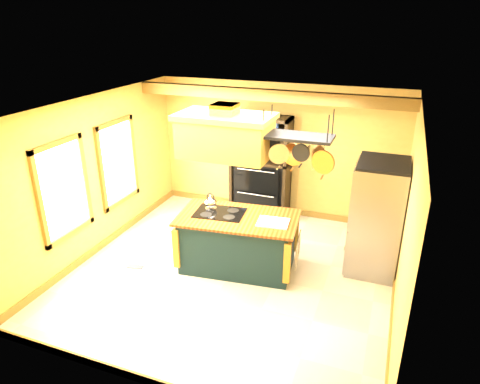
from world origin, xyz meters
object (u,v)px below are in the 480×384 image
Objects in this scene: range_hood at (225,134)px; pot_rack at (298,145)px; refrigerator at (376,220)px; kitchen_island at (238,241)px; hutch at (261,177)px.

range_hood and pot_rack have the same top height.
pot_rack reaches higher than refrigerator.
range_hood is (-0.20, -0.00, 1.78)m from kitchen_island.
hutch is (-0.09, 2.08, -1.42)m from range_hood.
pot_rack reaches higher than hutch.
hutch is at bearing 120.11° from pot_rack.
range_hood is at bearing 180.00° from pot_rack.
hutch is at bearing 92.56° from range_hood.
kitchen_island is at bearing 0.15° from range_hood.
refrigerator is (1.16, 0.75, -1.31)m from pot_rack.
kitchen_island is at bearing -160.18° from refrigerator.
kitchen_island is 0.96× the size of hutch.
pot_rack is at bearing -6.50° from kitchen_island.
kitchen_island is 2.24m from refrigerator.
range_hood is 2.75m from refrigerator.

